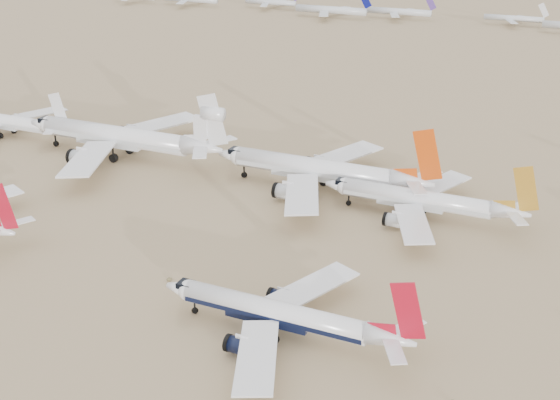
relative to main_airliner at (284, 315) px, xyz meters
name	(u,v)px	position (x,y,z in m)	size (l,w,h in m)	color
ground	(288,366)	(3.70, -6.76, -4.08)	(7000.00, 7000.00, 0.00)	#907754
main_airliner	(284,315)	(0.00, 0.00, 0.00)	(42.04, 41.06, 14.84)	white
row2_gold_tail	(424,200)	(9.41, 53.94, 0.29)	(43.84, 42.88, 15.61)	white
row2_orange_tail	(322,170)	(-16.76, 59.61, 1.24)	(53.11, 51.96, 18.95)	white
row2_white_trijet	(125,137)	(-73.07, 59.08, 2.04)	(59.60, 58.24, 21.12)	white
row2_white_twin	(7,122)	(-116.52, 60.66, 0.27)	(43.28, 42.35, 15.46)	white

